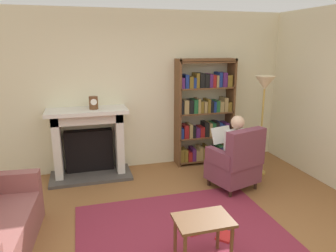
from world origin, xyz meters
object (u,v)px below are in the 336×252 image
at_px(seated_reader, 231,148).
at_px(side_table, 203,226).
at_px(floor_lamp, 264,92).
at_px(armchair_reading, 236,163).
at_px(bookshelf, 205,113).
at_px(fireplace, 89,141).
at_px(mantel_clock, 94,103).

relative_size(seated_reader, side_table, 2.04).
bearing_deg(floor_lamp, armchair_reading, -146.58).
distance_m(armchair_reading, seated_reader, 0.23).
xyz_separation_m(bookshelf, armchair_reading, (0.04, -1.19, -0.50)).
distance_m(seated_reader, floor_lamp, 1.10).
height_order(bookshelf, seated_reader, bookshelf).
bearing_deg(armchair_reading, side_table, 35.68).
relative_size(fireplace, floor_lamp, 0.79).
bearing_deg(side_table, bookshelf, 67.79).
bearing_deg(mantel_clock, seated_reader, -25.85).
xyz_separation_m(mantel_clock, armchair_reading, (1.98, -1.06, -0.82)).
xyz_separation_m(seated_reader, floor_lamp, (0.71, 0.33, 0.78)).
relative_size(fireplace, seated_reader, 1.14).
distance_m(fireplace, seated_reader, 2.31).
bearing_deg(fireplace, armchair_reading, -28.90).
xyz_separation_m(fireplace, mantel_clock, (0.11, -0.10, 0.64)).
height_order(fireplace, floor_lamp, floor_lamp).
bearing_deg(mantel_clock, bookshelf, 3.97).
distance_m(bookshelf, floor_lamp, 1.13).
bearing_deg(bookshelf, floor_lamp, -46.51).
height_order(armchair_reading, seated_reader, seated_reader).
height_order(fireplace, armchair_reading, fireplace).
bearing_deg(bookshelf, armchair_reading, -88.21).
bearing_deg(fireplace, seated_reader, -26.86).
xyz_separation_m(fireplace, bookshelf, (2.05, 0.04, 0.33)).
relative_size(bookshelf, seated_reader, 1.67).
bearing_deg(side_table, fireplace, 110.82).
relative_size(mantel_clock, seated_reader, 0.18).
bearing_deg(mantel_clock, fireplace, 138.09).
distance_m(bookshelf, seated_reader, 1.12).
bearing_deg(floor_lamp, fireplace, 165.57).
bearing_deg(mantel_clock, floor_lamp, -13.00).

